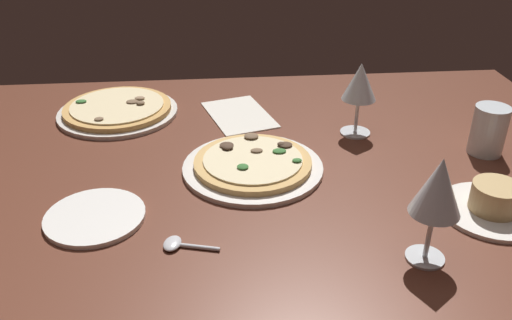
{
  "coord_description": "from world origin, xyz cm",
  "views": [
    {
      "loc": [
        8.63,
        89.03,
        57.72
      ],
      "look_at": [
        0.51,
        -1.45,
        7.0
      ],
      "focal_mm": 37.61,
      "sensor_mm": 36.0,
      "label": 1
    }
  ],
  "objects_px": {
    "wine_glass_near": "(360,84)",
    "water_glass": "(488,133)",
    "side_plate": "(95,217)",
    "spoon": "(178,244)",
    "pizza_main": "(253,164)",
    "pizza_side": "(118,110)",
    "paper_menu": "(239,115)",
    "ramekin_on_saucer": "(494,203)",
    "wine_glass_far": "(438,189)"
  },
  "relations": [
    {
      "from": "wine_glass_far",
      "to": "water_glass",
      "type": "relative_size",
      "value": 1.71
    },
    {
      "from": "pizza_main",
      "to": "side_plate",
      "type": "xyz_separation_m",
      "value": [
        0.28,
        0.14,
        -0.01
      ]
    },
    {
      "from": "pizza_main",
      "to": "side_plate",
      "type": "height_order",
      "value": "pizza_main"
    },
    {
      "from": "pizza_side",
      "to": "spoon",
      "type": "distance_m",
      "value": 0.55
    },
    {
      "from": "wine_glass_far",
      "to": "water_glass",
      "type": "bearing_deg",
      "value": -127.55
    },
    {
      "from": "wine_glass_far",
      "to": "water_glass",
      "type": "distance_m",
      "value": 0.42
    },
    {
      "from": "spoon",
      "to": "pizza_main",
      "type": "bearing_deg",
      "value": -120.77
    },
    {
      "from": "ramekin_on_saucer",
      "to": "spoon",
      "type": "distance_m",
      "value": 0.54
    },
    {
      "from": "side_plate",
      "to": "spoon",
      "type": "height_order",
      "value": "spoon"
    },
    {
      "from": "pizza_main",
      "to": "paper_menu",
      "type": "xyz_separation_m",
      "value": [
        0.01,
        -0.26,
        -0.01
      ]
    },
    {
      "from": "water_glass",
      "to": "paper_menu",
      "type": "height_order",
      "value": "water_glass"
    },
    {
      "from": "pizza_side",
      "to": "spoon",
      "type": "relative_size",
      "value": 3.02
    },
    {
      "from": "pizza_side",
      "to": "water_glass",
      "type": "relative_size",
      "value": 2.76
    },
    {
      "from": "wine_glass_near",
      "to": "pizza_side",
      "type": "bearing_deg",
      "value": -15.62
    },
    {
      "from": "pizza_main",
      "to": "ramekin_on_saucer",
      "type": "bearing_deg",
      "value": 155.11
    },
    {
      "from": "wine_glass_near",
      "to": "water_glass",
      "type": "xyz_separation_m",
      "value": [
        -0.25,
        0.11,
        -0.07
      ]
    },
    {
      "from": "pizza_main",
      "to": "wine_glass_far",
      "type": "bearing_deg",
      "value": 129.22
    },
    {
      "from": "ramekin_on_saucer",
      "to": "paper_menu",
      "type": "relative_size",
      "value": 0.89
    },
    {
      "from": "wine_glass_far",
      "to": "wine_glass_near",
      "type": "bearing_deg",
      "value": -90.27
    },
    {
      "from": "paper_menu",
      "to": "ramekin_on_saucer",
      "type": "bearing_deg",
      "value": 116.48
    },
    {
      "from": "pizza_side",
      "to": "wine_glass_near",
      "type": "xyz_separation_m",
      "value": [
        -0.55,
        0.15,
        0.11
      ]
    },
    {
      "from": "pizza_side",
      "to": "ramekin_on_saucer",
      "type": "relative_size",
      "value": 1.58
    },
    {
      "from": "pizza_main",
      "to": "paper_menu",
      "type": "height_order",
      "value": "pizza_main"
    },
    {
      "from": "pizza_main",
      "to": "ramekin_on_saucer",
      "type": "distance_m",
      "value": 0.44
    },
    {
      "from": "wine_glass_near",
      "to": "water_glass",
      "type": "distance_m",
      "value": 0.28
    },
    {
      "from": "ramekin_on_saucer",
      "to": "spoon",
      "type": "xyz_separation_m",
      "value": [
        0.54,
        0.05,
        -0.02
      ]
    },
    {
      "from": "wine_glass_far",
      "to": "spoon",
      "type": "relative_size",
      "value": 1.86
    },
    {
      "from": "pizza_main",
      "to": "water_glass",
      "type": "xyz_separation_m",
      "value": [
        -0.49,
        -0.03,
        0.03
      ]
    },
    {
      "from": "pizza_side",
      "to": "wine_glass_far",
      "type": "height_order",
      "value": "wine_glass_far"
    },
    {
      "from": "pizza_main",
      "to": "wine_glass_far",
      "type": "height_order",
      "value": "wine_glass_far"
    },
    {
      "from": "pizza_main",
      "to": "pizza_side",
      "type": "bearing_deg",
      "value": -44.25
    },
    {
      "from": "wine_glass_far",
      "to": "spoon",
      "type": "xyz_separation_m",
      "value": [
        0.38,
        -0.06,
        -0.12
      ]
    },
    {
      "from": "water_glass",
      "to": "spoon",
      "type": "distance_m",
      "value": 0.68
    },
    {
      "from": "water_glass",
      "to": "side_plate",
      "type": "bearing_deg",
      "value": 12.57
    },
    {
      "from": "pizza_side",
      "to": "water_glass",
      "type": "xyz_separation_m",
      "value": [
        -0.8,
        0.27,
        0.03
      ]
    },
    {
      "from": "side_plate",
      "to": "water_glass",
      "type": "bearing_deg",
      "value": -167.43
    },
    {
      "from": "ramekin_on_saucer",
      "to": "water_glass",
      "type": "bearing_deg",
      "value": -112.31
    },
    {
      "from": "pizza_main",
      "to": "spoon",
      "type": "xyz_separation_m",
      "value": [
        0.14,
        0.23,
        -0.01
      ]
    },
    {
      "from": "spoon",
      "to": "wine_glass_near",
      "type": "bearing_deg",
      "value": -135.54
    },
    {
      "from": "wine_glass_near",
      "to": "paper_menu",
      "type": "bearing_deg",
      "value": -25.32
    },
    {
      "from": "water_glass",
      "to": "pizza_main",
      "type": "bearing_deg",
      "value": 3.34
    },
    {
      "from": "pizza_main",
      "to": "wine_glass_near",
      "type": "distance_m",
      "value": 0.3
    },
    {
      "from": "pizza_side",
      "to": "side_plate",
      "type": "distance_m",
      "value": 0.44
    },
    {
      "from": "side_plate",
      "to": "pizza_main",
      "type": "bearing_deg",
      "value": -153.07
    },
    {
      "from": "pizza_main",
      "to": "pizza_side",
      "type": "distance_m",
      "value": 0.42
    },
    {
      "from": "water_glass",
      "to": "side_plate",
      "type": "height_order",
      "value": "water_glass"
    },
    {
      "from": "wine_glass_near",
      "to": "ramekin_on_saucer",
      "type": "bearing_deg",
      "value": 115.79
    },
    {
      "from": "wine_glass_far",
      "to": "spoon",
      "type": "bearing_deg",
      "value": -9.42
    },
    {
      "from": "pizza_side",
      "to": "spoon",
      "type": "height_order",
      "value": "pizza_side"
    },
    {
      "from": "wine_glass_near",
      "to": "water_glass",
      "type": "relative_size",
      "value": 1.59
    }
  ]
}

